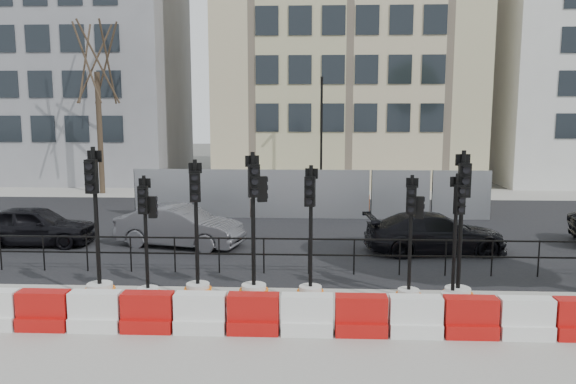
{
  "coord_description": "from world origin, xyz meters",
  "views": [
    {
      "loc": [
        0.1,
        -13.3,
        4.36
      ],
      "look_at": [
        -0.63,
        3.0,
        1.97
      ],
      "focal_mm": 35.0,
      "sensor_mm": 36.0,
      "label": 1
    }
  ],
  "objects_px": {
    "traffic_signal_h": "(459,275)",
    "car_a": "(34,226)",
    "traffic_signal_a": "(99,271)",
    "traffic_signal_d": "(254,267)",
    "car_c": "(435,233)"
  },
  "relations": [
    {
      "from": "traffic_signal_a",
      "to": "car_a",
      "type": "distance_m",
      "value": 6.69
    },
    {
      "from": "traffic_signal_d",
      "to": "car_a",
      "type": "relative_size",
      "value": 0.89
    },
    {
      "from": "traffic_signal_d",
      "to": "car_c",
      "type": "distance_m",
      "value": 6.92
    },
    {
      "from": "traffic_signal_h",
      "to": "car_a",
      "type": "height_order",
      "value": "traffic_signal_h"
    },
    {
      "from": "traffic_signal_h",
      "to": "car_a",
      "type": "distance_m",
      "value": 13.32
    },
    {
      "from": "traffic_signal_a",
      "to": "car_a",
      "type": "xyz_separation_m",
      "value": [
        -4.15,
        5.25,
        -0.08
      ]
    },
    {
      "from": "traffic_signal_d",
      "to": "traffic_signal_h",
      "type": "height_order",
      "value": "traffic_signal_h"
    },
    {
      "from": "traffic_signal_d",
      "to": "car_a",
      "type": "height_order",
      "value": "traffic_signal_d"
    },
    {
      "from": "traffic_signal_d",
      "to": "car_c",
      "type": "relative_size",
      "value": 0.78
    },
    {
      "from": "traffic_signal_a",
      "to": "car_c",
      "type": "relative_size",
      "value": 0.8
    },
    {
      "from": "traffic_signal_a",
      "to": "car_c",
      "type": "xyz_separation_m",
      "value": [
        8.62,
        4.83,
        -0.11
      ]
    },
    {
      "from": "car_a",
      "to": "car_c",
      "type": "xyz_separation_m",
      "value": [
        12.76,
        -0.42,
        -0.03
      ]
    },
    {
      "from": "traffic_signal_a",
      "to": "traffic_signal_h",
      "type": "relative_size",
      "value": 1.02
    },
    {
      "from": "traffic_signal_a",
      "to": "traffic_signal_d",
      "type": "height_order",
      "value": "traffic_signal_a"
    },
    {
      "from": "traffic_signal_d",
      "to": "traffic_signal_h",
      "type": "xyz_separation_m",
      "value": [
        4.57,
        -0.06,
        -0.1
      ]
    }
  ]
}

